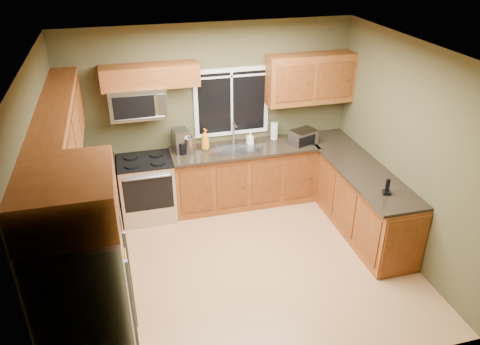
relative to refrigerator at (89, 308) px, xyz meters
name	(u,v)px	position (x,y,z in m)	size (l,w,h in m)	color
floor	(243,265)	(1.74, 1.30, -0.90)	(4.20, 4.20, 0.00)	#AF7A4C
ceiling	(244,53)	(1.74, 1.30, 1.80)	(4.20, 4.20, 0.00)	white
back_wall	(212,117)	(1.74, 3.10, 0.45)	(4.20, 4.20, 0.00)	#4A462A
front_wall	(301,271)	(1.74, -0.50, 0.45)	(4.20, 4.20, 0.00)	#4A462A
left_wall	(49,195)	(-0.36, 1.30, 0.45)	(3.60, 3.60, 0.00)	#4A462A
right_wall	(406,151)	(3.84, 1.30, 0.45)	(3.60, 3.60, 0.00)	#4A462A
window	(232,102)	(2.04, 3.08, 0.65)	(1.12, 0.03, 1.02)	white
base_cabinets_left	(93,236)	(-0.06, 1.78, -0.45)	(0.60, 2.65, 0.90)	brown
countertop_left	(89,203)	(-0.04, 1.78, 0.02)	(0.65, 2.65, 0.04)	black
base_cabinets_back	(244,176)	(2.15, 2.80, -0.45)	(2.17, 0.60, 0.90)	brown
countertop_back	(245,149)	(2.15, 2.78, 0.02)	(2.17, 0.65, 0.04)	black
base_cabinets_peninsula	(356,195)	(3.54, 1.84, -0.45)	(0.60, 2.52, 0.90)	brown
countertop_peninsula	(358,166)	(3.51, 1.85, 0.02)	(0.65, 2.50, 0.04)	black
upper_cabinets_left	(61,131)	(-0.20, 1.78, 0.96)	(0.33, 2.65, 0.72)	brown
upper_cabinets_back_left	(150,76)	(0.89, 2.94, 1.17)	(1.30, 0.33, 0.30)	brown
upper_cabinets_back_right	(310,79)	(3.19, 2.94, 0.96)	(1.30, 0.33, 0.72)	brown
upper_cabinet_over_fridge	(66,196)	(0.00, 0.00, 1.13)	(0.72, 0.90, 0.38)	brown
refrigerator	(89,308)	(0.00, 0.00, 0.00)	(0.74, 0.90, 1.80)	#B7B7BC
range	(147,188)	(0.69, 2.77, -0.43)	(0.76, 0.69, 0.94)	#B7B7BC
microwave	(138,102)	(0.69, 2.91, 0.83)	(0.76, 0.41, 0.42)	#B7B7BC
sink	(237,147)	(2.04, 2.79, 0.05)	(0.60, 0.42, 0.36)	slate
toaster_oven	(304,137)	(3.04, 2.67, 0.15)	(0.43, 0.39, 0.23)	#B7B7BC
coffee_maker	(181,142)	(1.24, 2.88, 0.20)	(0.23, 0.29, 0.34)	slate
kettle	(190,144)	(1.35, 2.80, 0.18)	(0.18, 0.18, 0.30)	#B7B7BC
paper_towel_roll	(274,131)	(2.68, 2.98, 0.17)	(0.13, 0.13, 0.28)	white
soap_bottle_a	(205,139)	(1.59, 2.88, 0.20)	(0.12, 0.12, 0.32)	orange
soap_bottle_b	(250,138)	(2.27, 2.88, 0.14)	(0.09, 0.09, 0.19)	white
cordless_phone	(387,189)	(3.48, 1.04, 0.10)	(0.11, 0.11, 0.20)	black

